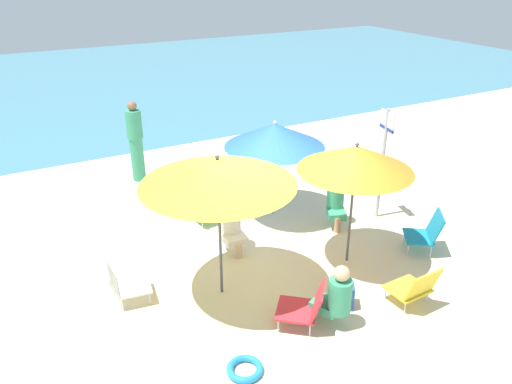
# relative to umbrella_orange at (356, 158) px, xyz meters

# --- Properties ---
(ground_plane) EXTENTS (40.00, 40.00, 0.00)m
(ground_plane) POSITION_rel_umbrella_orange_xyz_m (-1.01, 0.46, -1.73)
(ground_plane) COLOR beige
(sea_water) EXTENTS (40.00, 16.00, 0.01)m
(sea_water) POSITION_rel_umbrella_orange_xyz_m (-1.01, 14.26, -1.72)
(sea_water) COLOR teal
(sea_water) RESTS_ON ground_plane
(umbrella_orange) EXTENTS (1.69, 1.69, 1.97)m
(umbrella_orange) POSITION_rel_umbrella_orange_xyz_m (0.00, 0.00, 0.00)
(umbrella_orange) COLOR #4C4C51
(umbrella_orange) RESTS_ON ground_plane
(umbrella_blue) EXTENTS (1.77, 1.77, 1.80)m
(umbrella_blue) POSITION_rel_umbrella_orange_xyz_m (-0.23, 1.92, -0.20)
(umbrella_blue) COLOR silver
(umbrella_blue) RESTS_ON ground_plane
(umbrella_yellow) EXTENTS (2.06, 2.06, 2.10)m
(umbrella_yellow) POSITION_rel_umbrella_orange_xyz_m (-2.08, 0.19, 0.14)
(umbrella_yellow) COLOR #4C4C51
(umbrella_yellow) RESTS_ON ground_plane
(beach_chair_a) EXTENTS (0.75, 0.76, 0.68)m
(beach_chair_a) POSITION_rel_umbrella_orange_xyz_m (-0.78, 3.19, -1.38)
(beach_chair_a) COLOR white
(beach_chair_a) RESTS_ON ground_plane
(beach_chair_b) EXTENTS (0.63, 0.60, 0.54)m
(beach_chair_b) POSITION_rel_umbrella_orange_xyz_m (-3.34, 0.66, -1.45)
(beach_chair_b) COLOR white
(beach_chair_b) RESTS_ON ground_plane
(beach_chair_c) EXTENTS (0.56, 0.58, 0.64)m
(beach_chair_c) POSITION_rel_umbrella_orange_xyz_m (0.10, -1.34, -1.42)
(beach_chair_c) COLOR gold
(beach_chair_c) RESTS_ON ground_plane
(beach_chair_d) EXTENTS (0.78, 0.77, 0.60)m
(beach_chair_d) POSITION_rel_umbrella_orange_xyz_m (-1.43, -0.97, -1.43)
(beach_chair_d) COLOR red
(beach_chair_d) RESTS_ON ground_plane
(beach_chair_e) EXTENTS (0.74, 0.73, 0.68)m
(beach_chair_e) POSITION_rel_umbrella_orange_xyz_m (1.28, -0.37, -1.38)
(beach_chair_e) COLOR teal
(beach_chair_e) RESTS_ON ground_plane
(beach_chair_f) EXTENTS (0.57, 0.55, 0.53)m
(beach_chair_f) POSITION_rel_umbrella_orange_xyz_m (-1.57, 2.21, -1.45)
(beach_chair_f) COLOR #33934C
(beach_chair_f) RESTS_ON ground_plane
(person_a) EXTENTS (0.44, 0.54, 0.92)m
(person_a) POSITION_rel_umbrella_orange_xyz_m (-1.09, -1.14, -1.27)
(person_a) COLOR #389970
(person_a) RESTS_ON ground_plane
(person_b) EXTENTS (0.37, 0.57, 0.92)m
(person_b) POSITION_rel_umbrella_orange_xyz_m (-1.45, 1.17, -1.26)
(person_b) COLOR silver
(person_b) RESTS_ON ground_plane
(person_c) EXTENTS (0.45, 0.54, 0.99)m
(person_c) POSITION_rel_umbrella_orange_xyz_m (0.54, 1.06, -1.23)
(person_c) COLOR #389970
(person_c) RESTS_ON ground_plane
(person_d) EXTENTS (0.32, 0.32, 1.71)m
(person_d) POSITION_rel_umbrella_orange_xyz_m (-1.97, 4.64, -0.86)
(person_d) COLOR #389970
(person_d) RESTS_ON ground_plane
(warning_sign) EXTENTS (0.13, 0.44, 2.04)m
(warning_sign) POSITION_rel_umbrella_orange_xyz_m (1.40, 0.93, -0.42)
(warning_sign) COLOR #ADADB2
(warning_sign) RESTS_ON ground_plane
(swim_ring) EXTENTS (0.43, 0.43, 0.08)m
(swim_ring) POSITION_rel_umbrella_orange_xyz_m (-2.50, -1.33, -1.69)
(swim_ring) COLOR #238CD8
(swim_ring) RESTS_ON ground_plane
(beach_bag) EXTENTS (0.28, 0.30, 0.35)m
(beach_bag) POSITION_rel_umbrella_orange_xyz_m (-0.71, -0.91, -1.55)
(beach_bag) COLOR #2D519E
(beach_bag) RESTS_ON ground_plane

